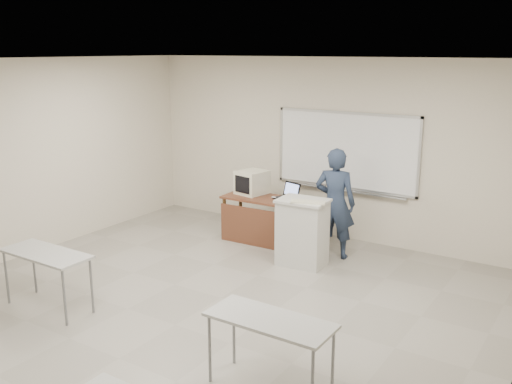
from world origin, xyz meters
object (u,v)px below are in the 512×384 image
Objects in this scene: whiteboard at (346,152)px; mouse at (274,197)px; laptop at (287,195)px; podium at (302,232)px; crt_monitor at (252,182)px; presenter at (335,203)px; keyboard at (308,202)px; instructor_desk at (257,213)px.

mouse is (-0.87, -0.83, -0.71)m from whiteboard.
podium is at bearing -30.33° from laptop.
presenter is at bearing 5.19° from crt_monitor.
presenter reaches higher than podium.
laptop is at bearing 129.36° from podium.
podium is (0.01, -1.47, -0.98)m from whiteboard.
crt_monitor is 1.61m from presenter.
mouse is 0.05× the size of presenter.
mouse is at bearing -136.19° from whiteboard.
laptop is at bearing -133.54° from whiteboard.
mouse is 1.30m from keyboard.
instructor_desk is 3.56× the size of laptop.
crt_monitor reaches higher than instructor_desk.
mouse is at bearing 124.73° from keyboard.
podium is 2.08× the size of crt_monitor.
whiteboard is at bearing 40.47° from instructor_desk.
laptop is at bearing 13.16° from crt_monitor.
podium is 1.59m from crt_monitor.
presenter is at bearing -74.14° from whiteboard.
instructor_desk is 1.39m from presenter.
instructor_desk is 1.20m from podium.
mouse is (-0.88, 0.63, 0.27)m from podium.
presenter reaches higher than laptop.
whiteboard reaches higher than presenter.
whiteboard is 1.76m from instructor_desk.
mouse is (0.47, -0.08, -0.18)m from crt_monitor.
presenter is (0.10, 0.68, -0.16)m from keyboard.
crt_monitor is 1.38× the size of laptop.
whiteboard is 2.48× the size of podium.
whiteboard is at bearing 39.87° from crt_monitor.
mouse is at bearing 33.72° from instructor_desk.
crt_monitor is (-1.35, 0.71, 0.44)m from podium.
crt_monitor is 0.66m from laptop.
podium is at bearing 122.28° from keyboard.
laptop is (0.40, 0.27, 0.30)m from instructor_desk.
podium is 0.55m from keyboard.
instructor_desk is at bearing -8.24° from presenter.
crt_monitor is at bearing 132.03° from keyboard.
podium is at bearing -17.33° from crt_monitor.
instructor_desk is at bearing -137.71° from whiteboard.
laptop is 3.80× the size of mouse.
presenter is at bearing 5.72° from laptop.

